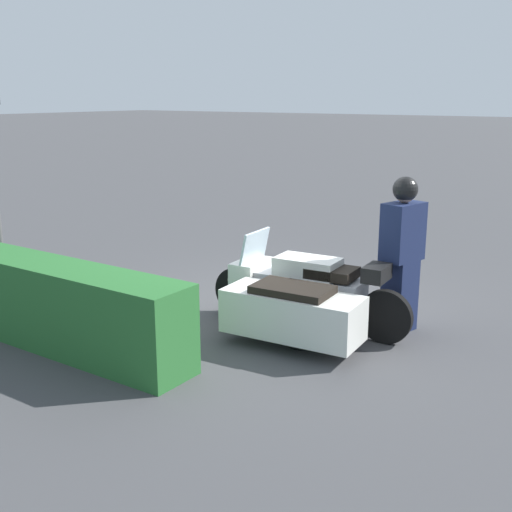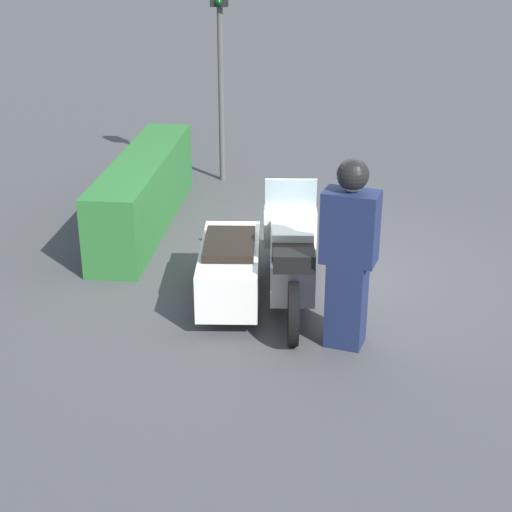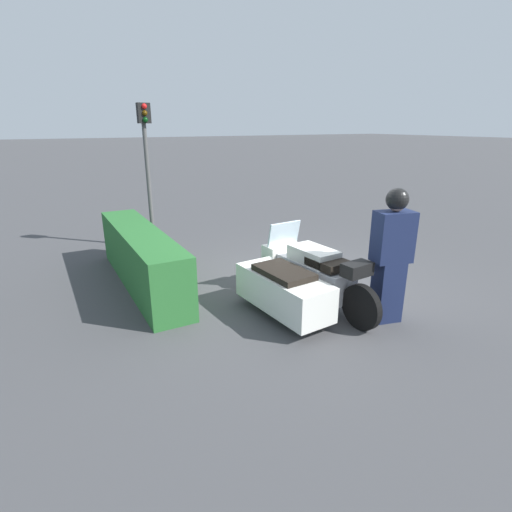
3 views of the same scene
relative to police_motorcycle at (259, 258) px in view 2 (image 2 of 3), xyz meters
name	(u,v)px [view 2 (image 2 of 3)]	position (x,y,z in m)	size (l,w,h in m)	color
ground_plane	(320,274)	(0.67, -0.66, -0.46)	(160.00, 160.00, 0.00)	#424244
police_motorcycle	(259,258)	(0.00, 0.00, 0.00)	(2.62, 1.30, 1.15)	black
officer_rider	(349,250)	(-0.95, -0.94, 0.53)	(0.43, 0.57, 1.88)	#192347
hedge_bush_curbside	(144,191)	(2.04, 1.75, 0.02)	(3.63, 0.65, 0.97)	#28662D
traffic_light_near	(220,50)	(4.14, 0.99, 1.58)	(0.23, 0.27, 3.07)	#4C4C4C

